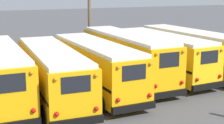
% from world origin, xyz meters
% --- Properties ---
extents(ground_plane, '(160.00, 160.00, 0.00)m').
position_xyz_m(ground_plane, '(0.00, 0.00, 0.00)').
color(ground_plane, '#4C4C4F').
extents(school_bus_1, '(2.96, 10.42, 3.00)m').
position_xyz_m(school_bus_1, '(-4.26, -1.14, 1.64)').
color(school_bus_1, '#E5A00C').
rests_on(school_bus_1, ground).
extents(school_bus_2, '(2.61, 9.85, 3.08)m').
position_xyz_m(school_bus_2, '(-1.42, -0.80, 1.68)').
color(school_bus_2, '#E5A00C').
rests_on(school_bus_2, ground).
extents(school_bus_3, '(2.51, 10.44, 3.29)m').
position_xyz_m(school_bus_3, '(1.42, 0.65, 1.78)').
color(school_bus_3, '#E5A00C').
rests_on(school_bus_3, ground).
extents(school_bus_4, '(2.84, 9.70, 3.09)m').
position_xyz_m(school_bus_4, '(4.26, 0.51, 1.69)').
color(school_bus_4, yellow).
rests_on(school_bus_4, ground).
extents(school_bus_5, '(3.05, 10.82, 3.15)m').
position_xyz_m(school_bus_5, '(7.10, 0.83, 1.71)').
color(school_bus_5, yellow).
rests_on(school_bus_5, ground).
extents(utility_pole, '(1.80, 0.31, 7.27)m').
position_xyz_m(utility_pole, '(2.56, 10.58, 3.77)').
color(utility_pole, brown).
rests_on(utility_pole, ground).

